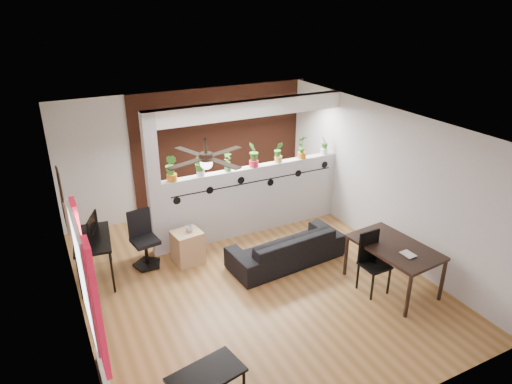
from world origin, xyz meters
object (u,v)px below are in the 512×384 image
object	(u,v)px
cube_shelf	(188,247)
computer_desk	(92,242)
sofa	(286,247)
potted_plant_4	(279,151)
folding_chair	(371,257)
potted_plant_5	(302,146)
potted_plant_6	(324,144)
dining_table	(394,250)
potted_plant_2	(228,161)
ceiling_fan	(206,159)
potted_plant_1	(200,165)
cup	(189,229)
coffee_table	(206,376)
office_chair	(144,243)
potted_plant_3	(254,154)
potted_plant_0	(171,167)

from	to	relation	value
cube_shelf	computer_desk	size ratio (longest dim) A/B	0.52
sofa	cube_shelf	size ratio (longest dim) A/B	3.31
potted_plant_4	folding_chair	size ratio (longest dim) A/B	0.41
potted_plant_5	cube_shelf	size ratio (longest dim) A/B	0.79
potted_plant_6	dining_table	size ratio (longest dim) A/B	0.26
potted_plant_2	potted_plant_6	bearing A→B (deg)	0.00
ceiling_fan	potted_plant_4	distance (m)	2.88
potted_plant_1	dining_table	xyz separation A→B (m)	(2.15, -2.68, -0.89)
dining_table	sofa	bearing A→B (deg)	128.73
potted_plant_1	potted_plant_6	world-z (taller)	potted_plant_1
cup	potted_plant_4	bearing A→B (deg)	14.30
computer_desk	potted_plant_2	bearing A→B (deg)	7.67
coffee_table	folding_chair	bearing A→B (deg)	16.11
ceiling_fan	potted_plant_4	bearing A→B (deg)	40.24
ceiling_fan	office_chair	size ratio (longest dim) A/B	1.22
potted_plant_3	potted_plant_4	world-z (taller)	potted_plant_3
computer_desk	folding_chair	distance (m)	4.41
potted_plant_1	potted_plant_3	distance (m)	1.05
potted_plant_3	potted_plant_1	bearing A→B (deg)	180.00
potted_plant_4	sofa	world-z (taller)	potted_plant_4
potted_plant_0	sofa	xyz separation A→B (m)	(1.56, -1.29, -1.32)
dining_table	computer_desk	bearing A→B (deg)	150.54
potted_plant_2	folding_chair	xyz separation A→B (m)	(1.29, -2.56, -0.96)
office_chair	folding_chair	xyz separation A→B (m)	(2.99, -2.28, 0.15)
sofa	coffee_table	bearing A→B (deg)	38.58
folding_chair	coffee_table	bearing A→B (deg)	-163.89
sofa	computer_desk	xyz separation A→B (m)	(-3.03, 0.95, 0.41)
potted_plant_3	dining_table	size ratio (longest dim) A/B	0.33
coffee_table	dining_table	bearing A→B (deg)	12.64
potted_plant_3	sofa	distance (m)	1.84
potted_plant_0	sofa	world-z (taller)	potted_plant_0
potted_plant_1	coffee_table	world-z (taller)	potted_plant_1
potted_plant_4	potted_plant_6	xyz separation A→B (m)	(1.05, 0.00, -0.01)
potted_plant_0	computer_desk	size ratio (longest dim) A/B	0.43
computer_desk	cup	bearing A→B (deg)	-6.41
potted_plant_4	sofa	bearing A→B (deg)	-112.97
potted_plant_5	potted_plant_6	size ratio (longest dim) A/B	1.21
ceiling_fan	office_chair	bearing A→B (deg)	112.57
potted_plant_4	potted_plant_5	world-z (taller)	potted_plant_5
computer_desk	folding_chair	bearing A→B (deg)	-30.25
potted_plant_1	potted_plant_0	bearing A→B (deg)	-180.00
ceiling_fan	coffee_table	bearing A→B (deg)	-113.72
potted_plant_4	dining_table	size ratio (longest dim) A/B	0.28
cup	office_chair	world-z (taller)	office_chair
potted_plant_5	sofa	xyz separation A→B (m)	(-1.07, -1.29, -1.31)
potted_plant_0	potted_plant_3	distance (m)	1.58
potted_plant_6	coffee_table	world-z (taller)	potted_plant_6
potted_plant_5	folding_chair	world-z (taller)	potted_plant_5
dining_table	potted_plant_0	bearing A→B (deg)	134.96
potted_plant_0	computer_desk	xyz separation A→B (m)	(-1.47, -0.34, -0.91)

